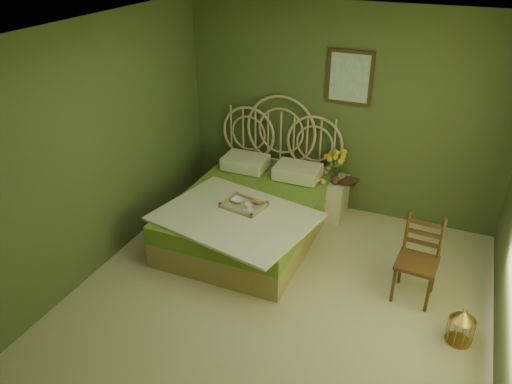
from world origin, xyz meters
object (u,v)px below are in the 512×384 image
at_px(bed, 251,210).
at_px(chair, 419,253).
at_px(nightstand, 328,190).
at_px(birdcage, 461,327).

relative_size(bed, chair, 2.65).
distance_m(nightstand, chair, 1.73).
relative_size(chair, birdcage, 2.53).
bearing_deg(bed, nightstand, 47.88).
relative_size(nightstand, birdcage, 2.72).
height_order(chair, birdcage, chair).
bearing_deg(chair, nightstand, 140.01).
xyz_separation_m(nightstand, birdcage, (1.72, -1.73, -0.18)).
bearing_deg(nightstand, birdcage, -45.13).
xyz_separation_m(bed, birdcage, (2.45, -0.92, -0.15)).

